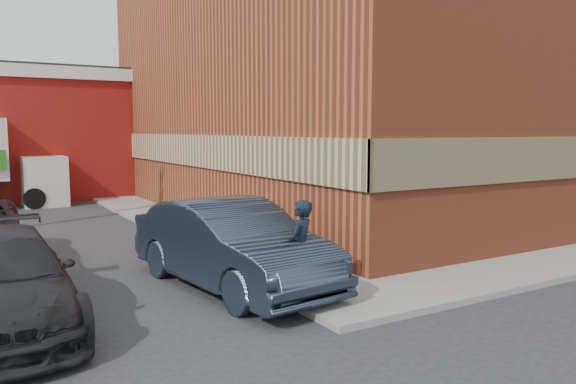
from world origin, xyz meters
TOP-DOWN VIEW (x-y plane):
  - ground at (0.00, 0.00)m, footprint 90.00×90.00m
  - brick_building at (8.50, 9.00)m, footprint 14.25×18.25m
  - sidewalk_west at (0.60, 9.00)m, footprint 1.80×18.00m
  - man at (-0.20, -0.25)m, footprint 0.73×0.67m
  - sedan at (-0.80, 1.24)m, footprint 2.34×5.17m
  - suv_b at (-4.69, 1.06)m, footprint 2.04×4.93m

SIDE VIEW (x-z plane):
  - ground at x=0.00m, z-range 0.00..0.00m
  - sidewalk_west at x=0.60m, z-range 0.00..0.12m
  - suv_b at x=-4.69m, z-range 0.00..1.42m
  - sedan at x=-0.80m, z-range 0.00..1.65m
  - man at x=-0.20m, z-range 0.12..1.79m
  - brick_building at x=8.50m, z-range 0.00..9.36m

